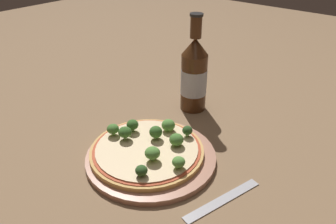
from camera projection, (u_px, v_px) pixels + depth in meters
The scene contains 15 objects.
ground_plane at pixel (148, 154), 0.70m from camera, with size 3.00×3.00×0.00m, color #846647.
plate at pixel (151, 157), 0.68m from camera, with size 0.27×0.27×0.01m.
pizza at pixel (147, 150), 0.68m from camera, with size 0.24×0.24×0.01m.
broccoli_floret_0 at pixel (169, 125), 0.72m from camera, with size 0.03×0.03×0.03m.
broccoli_floret_1 at pixel (125, 132), 0.69m from camera, with size 0.03×0.03×0.03m.
broccoli_floret_2 at pixel (176, 140), 0.68m from camera, with size 0.03×0.03×0.03m.
broccoli_floret_3 at pixel (179, 162), 0.61m from camera, with size 0.03×0.03×0.02m.
broccoli_floret_4 at pixel (187, 131), 0.71m from camera, with size 0.02×0.02×0.02m.
broccoli_floret_5 at pixel (113, 129), 0.71m from camera, with size 0.03×0.03×0.03m.
broccoli_floret_6 at pixel (152, 153), 0.63m from camera, with size 0.03×0.03×0.03m.
broccoli_floret_7 at pixel (141, 171), 0.60m from camera, with size 0.02×0.02×0.02m.
broccoli_floret_8 at pixel (154, 131), 0.70m from camera, with size 0.03×0.03×0.03m.
broccoli_floret_9 at pixel (133, 125), 0.72m from camera, with size 0.03×0.03×0.03m.
beer_bottle at pixel (194, 75), 0.83m from camera, with size 0.07×0.07×0.25m.
fork at pixel (223, 200), 0.58m from camera, with size 0.06×0.17×0.00m.
Camera 1 is at (0.39, -0.40, 0.43)m, focal length 35.00 mm.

